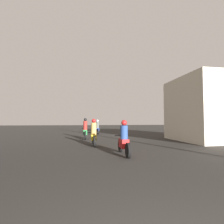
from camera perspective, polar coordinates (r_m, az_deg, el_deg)
The scene contains 5 objects.
motorcycle_red at distance 7.59m, azimuth 3.87°, elevation -9.30°, with size 0.60×2.02×1.49m.
motorcycle_yellow at distance 10.52m, azimuth -6.03°, elevation -7.38°, with size 0.60×1.97×1.58m.
motorcycle_green at distance 14.30m, azimuth -8.74°, elevation -6.01°, with size 0.60×1.94×1.68m.
motorcycle_blue at distance 19.56m, azimuth -4.75°, elevation -5.32°, with size 0.60×2.06×1.58m.
building_right_near at distance 15.13m, azimuth 30.66°, elevation 0.75°, with size 5.75×5.01×4.62m.
Camera 1 is at (-0.83, -0.89, 1.45)m, focal length 28.00 mm.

